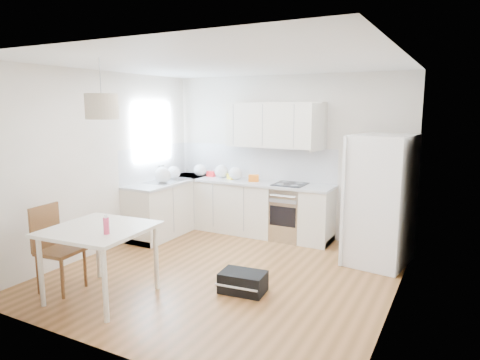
# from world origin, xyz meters

# --- Properties ---
(floor) EXTENTS (4.20, 4.20, 0.00)m
(floor) POSITION_xyz_m (0.00, 0.00, 0.00)
(floor) COLOR brown
(floor) RESTS_ON ground
(ceiling) EXTENTS (4.20, 4.20, 0.00)m
(ceiling) POSITION_xyz_m (0.00, 0.00, 2.70)
(ceiling) COLOR white
(ceiling) RESTS_ON wall_back
(wall_back) EXTENTS (4.20, 0.00, 4.20)m
(wall_back) POSITION_xyz_m (0.00, 2.10, 1.35)
(wall_back) COLOR beige
(wall_back) RESTS_ON floor
(wall_left) EXTENTS (0.00, 4.20, 4.20)m
(wall_left) POSITION_xyz_m (-2.10, 0.00, 1.35)
(wall_left) COLOR beige
(wall_left) RESTS_ON floor
(wall_right) EXTENTS (0.00, 4.20, 4.20)m
(wall_right) POSITION_xyz_m (2.10, 0.00, 1.35)
(wall_right) COLOR beige
(wall_right) RESTS_ON floor
(window_glassblock) EXTENTS (0.02, 1.00, 1.00)m
(window_glassblock) POSITION_xyz_m (-2.09, 1.15, 1.75)
(window_glassblock) COLOR #BFE0F9
(window_glassblock) RESTS_ON wall_left
(cabinets_back) EXTENTS (3.00, 0.60, 0.88)m
(cabinets_back) POSITION_xyz_m (-0.60, 1.80, 0.44)
(cabinets_back) COLOR silver
(cabinets_back) RESTS_ON floor
(cabinets_left) EXTENTS (0.60, 1.80, 0.88)m
(cabinets_left) POSITION_xyz_m (-1.80, 1.20, 0.44)
(cabinets_left) COLOR silver
(cabinets_left) RESTS_ON floor
(counter_back) EXTENTS (3.02, 0.64, 0.04)m
(counter_back) POSITION_xyz_m (-0.60, 1.80, 0.90)
(counter_back) COLOR #AFB1B4
(counter_back) RESTS_ON cabinets_back
(counter_left) EXTENTS (0.64, 1.82, 0.04)m
(counter_left) POSITION_xyz_m (-1.80, 1.20, 0.90)
(counter_left) COLOR #AFB1B4
(counter_left) RESTS_ON cabinets_left
(backsplash_back) EXTENTS (3.00, 0.01, 0.58)m
(backsplash_back) POSITION_xyz_m (-0.60, 2.09, 1.21)
(backsplash_back) COLOR silver
(backsplash_back) RESTS_ON wall_back
(backsplash_left) EXTENTS (0.01, 1.80, 0.58)m
(backsplash_left) POSITION_xyz_m (-2.09, 1.20, 1.21)
(backsplash_left) COLOR silver
(backsplash_left) RESTS_ON wall_left
(upper_cabinets) EXTENTS (1.70, 0.32, 0.75)m
(upper_cabinets) POSITION_xyz_m (-0.15, 1.94, 1.88)
(upper_cabinets) COLOR silver
(upper_cabinets) RESTS_ON wall_back
(range_oven) EXTENTS (0.50, 0.61, 0.88)m
(range_oven) POSITION_xyz_m (0.20, 1.80, 0.44)
(range_oven) COLOR silver
(range_oven) RESTS_ON floor
(sink) EXTENTS (0.50, 0.80, 0.16)m
(sink) POSITION_xyz_m (-1.80, 1.15, 0.92)
(sink) COLOR silver
(sink) RESTS_ON counter_left
(refrigerator) EXTENTS (0.98, 1.01, 1.81)m
(refrigerator) POSITION_xyz_m (1.73, 1.37, 0.90)
(refrigerator) COLOR white
(refrigerator) RESTS_ON floor
(dining_table) EXTENTS (1.13, 1.13, 0.83)m
(dining_table) POSITION_xyz_m (-0.89, -1.29, 0.74)
(dining_table) COLOR beige
(dining_table) RESTS_ON floor
(dining_chair) EXTENTS (0.47, 0.47, 1.03)m
(dining_chair) POSITION_xyz_m (-1.46, -1.37, 0.51)
(dining_chair) COLOR #4B3016
(dining_chair) RESTS_ON floor
(drink_bottle) EXTENTS (0.08, 0.08, 0.22)m
(drink_bottle) POSITION_xyz_m (-0.63, -1.44, 0.94)
(drink_bottle) COLOR #D53B60
(drink_bottle) RESTS_ON dining_table
(gym_bag) EXTENTS (0.56, 0.40, 0.24)m
(gym_bag) POSITION_xyz_m (0.48, -0.41, 0.12)
(gym_bag) COLOR black
(gym_bag) RESTS_ON floor
(pendant_lamp) EXTENTS (0.36, 0.36, 0.28)m
(pendant_lamp) POSITION_xyz_m (-0.87, -1.18, 2.18)
(pendant_lamp) COLOR #C4B296
(pendant_lamp) RESTS_ON ceiling
(grocery_bag_a) EXTENTS (0.24, 0.21, 0.22)m
(grocery_bag_a) POSITION_xyz_m (-1.57, 1.82, 1.03)
(grocery_bag_a) COLOR white
(grocery_bag_a) RESTS_ON counter_back
(grocery_bag_b) EXTENTS (0.25, 0.22, 0.23)m
(grocery_bag_b) POSITION_xyz_m (-1.14, 1.86, 1.03)
(grocery_bag_b) COLOR white
(grocery_bag_b) RESTS_ON counter_back
(grocery_bag_c) EXTENTS (0.24, 0.21, 0.22)m
(grocery_bag_c) POSITION_xyz_m (-0.82, 1.81, 1.03)
(grocery_bag_c) COLOR white
(grocery_bag_c) RESTS_ON counter_back
(grocery_bag_d) EXTENTS (0.25, 0.21, 0.22)m
(grocery_bag_d) POSITION_xyz_m (-1.83, 1.38, 1.03)
(grocery_bag_d) COLOR white
(grocery_bag_d) RESTS_ON counter_back
(grocery_bag_e) EXTENTS (0.29, 0.25, 0.26)m
(grocery_bag_e) POSITION_xyz_m (-1.75, 0.95, 1.05)
(grocery_bag_e) COLOR white
(grocery_bag_e) RESTS_ON counter_left
(snack_orange) EXTENTS (0.20, 0.16, 0.12)m
(snack_orange) POSITION_xyz_m (-0.45, 1.78, 0.98)
(snack_orange) COLOR orange
(snack_orange) RESTS_ON counter_back
(snack_yellow) EXTENTS (0.17, 0.14, 0.10)m
(snack_yellow) POSITION_xyz_m (-0.91, 1.81, 0.97)
(snack_yellow) COLOR yellow
(snack_yellow) RESTS_ON counter_back
(snack_red) EXTENTS (0.15, 0.10, 0.10)m
(snack_red) POSITION_xyz_m (-1.37, 1.88, 0.97)
(snack_red) COLOR red
(snack_red) RESTS_ON counter_back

